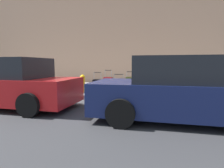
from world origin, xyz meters
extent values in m
plane|color=#333335|center=(0.00, 0.00, 0.00)|extent=(40.00, 40.00, 0.00)
cube|color=gray|center=(0.00, -2.50, 0.07)|extent=(18.00, 5.00, 0.14)
cube|color=#9E7A60|center=(0.00, -7.30, 4.41)|extent=(24.00, 3.00, 8.81)
cube|color=#9EA0A8|center=(-4.18, -0.59, 0.49)|extent=(0.47, 0.27, 0.71)
cube|color=black|center=(-4.18, -0.59, 0.49)|extent=(0.46, 0.08, 0.72)
cylinder|color=gray|center=(-4.37, -0.57, 0.95)|extent=(0.02, 0.02, 0.20)
cylinder|color=gray|center=(-3.98, -0.61, 0.95)|extent=(0.02, 0.02, 0.20)
cylinder|color=black|center=(-4.18, -0.59, 1.05)|extent=(0.39, 0.06, 0.02)
cylinder|color=black|center=(-4.38, -0.57, 0.16)|extent=(0.05, 0.02, 0.04)
cylinder|color=black|center=(-3.98, -0.61, 0.16)|extent=(0.05, 0.02, 0.04)
cube|color=navy|center=(-3.68, -0.71, 0.47)|extent=(0.37, 0.20, 0.66)
cube|color=black|center=(-3.68, -0.71, 0.47)|extent=(0.37, 0.05, 0.67)
cylinder|color=gray|center=(-3.84, -0.71, 0.82)|extent=(0.02, 0.02, 0.04)
cylinder|color=gray|center=(-3.53, -0.70, 0.82)|extent=(0.02, 0.02, 0.04)
cylinder|color=black|center=(-3.68, -0.71, 0.84)|extent=(0.30, 0.04, 0.02)
cylinder|color=black|center=(-3.84, -0.71, 0.16)|extent=(0.04, 0.02, 0.04)
cylinder|color=black|center=(-3.53, -0.70, 0.16)|extent=(0.04, 0.02, 0.04)
cube|color=maroon|center=(-3.21, -0.72, 0.48)|extent=(0.41, 0.19, 0.69)
cube|color=black|center=(-3.21, -0.72, 0.48)|extent=(0.42, 0.04, 0.70)
cylinder|color=gray|center=(-3.39, -0.72, 0.99)|extent=(0.02, 0.02, 0.32)
cylinder|color=gray|center=(-3.04, -0.72, 0.99)|extent=(0.02, 0.02, 0.32)
cylinder|color=black|center=(-3.21, -0.72, 1.14)|extent=(0.35, 0.03, 0.02)
cylinder|color=black|center=(-3.39, -0.72, 0.16)|extent=(0.04, 0.02, 0.04)
cylinder|color=black|center=(-3.03, -0.72, 0.16)|extent=(0.04, 0.02, 0.04)
cube|color=#59601E|center=(-2.73, -0.60, 0.50)|extent=(0.41, 0.27, 0.72)
cube|color=black|center=(-2.73, -0.60, 0.50)|extent=(0.40, 0.08, 0.74)
cylinder|color=gray|center=(-2.89, -0.61, 0.97)|extent=(0.02, 0.02, 0.21)
cylinder|color=gray|center=(-2.56, -0.58, 0.97)|extent=(0.02, 0.02, 0.21)
cylinder|color=black|center=(-2.73, -0.60, 1.07)|extent=(0.33, 0.06, 0.02)
cylinder|color=black|center=(-2.89, -0.61, 0.16)|extent=(0.05, 0.02, 0.04)
cylinder|color=black|center=(-2.56, -0.58, 0.16)|extent=(0.05, 0.02, 0.04)
cube|color=#0F606B|center=(-2.24, -0.57, 0.43)|extent=(0.44, 0.25, 0.57)
cube|color=black|center=(-2.24, -0.57, 0.43)|extent=(0.43, 0.08, 0.58)
cylinder|color=gray|center=(-2.41, -0.59, 0.84)|extent=(0.02, 0.02, 0.25)
cylinder|color=gray|center=(-2.06, -0.55, 0.84)|extent=(0.02, 0.02, 0.25)
cylinder|color=black|center=(-2.24, -0.57, 0.96)|extent=(0.36, 0.06, 0.02)
cylinder|color=black|center=(-2.42, -0.59, 0.16)|extent=(0.05, 0.02, 0.04)
cylinder|color=black|center=(-2.05, -0.55, 0.16)|extent=(0.05, 0.02, 0.04)
cube|color=red|center=(-1.77, -0.67, 0.49)|extent=(0.36, 0.26, 0.69)
cube|color=black|center=(-1.77, -0.67, 0.49)|extent=(0.35, 0.07, 0.71)
cylinder|color=gray|center=(-1.91, -0.66, 0.98)|extent=(0.02, 0.02, 0.29)
cylinder|color=gray|center=(-1.63, -0.68, 0.98)|extent=(0.02, 0.02, 0.29)
cylinder|color=black|center=(-1.77, -0.67, 1.12)|extent=(0.28, 0.04, 0.02)
cylinder|color=black|center=(-1.91, -0.66, 0.16)|extent=(0.05, 0.02, 0.04)
cylinder|color=black|center=(-1.63, -0.68, 0.16)|extent=(0.05, 0.02, 0.04)
cube|color=black|center=(-1.33, -0.58, 0.44)|extent=(0.37, 0.26, 0.60)
cube|color=black|center=(-1.33, -0.58, 0.44)|extent=(0.37, 0.06, 0.61)
cylinder|color=gray|center=(-1.48, -0.59, 0.88)|extent=(0.02, 0.02, 0.29)
cylinder|color=gray|center=(-1.18, -0.58, 0.88)|extent=(0.02, 0.02, 0.29)
cylinder|color=black|center=(-1.33, -0.58, 1.03)|extent=(0.30, 0.03, 0.02)
cylinder|color=black|center=(-1.49, -0.59, 0.16)|extent=(0.04, 0.02, 0.04)
cylinder|color=black|center=(-1.17, -0.58, 0.16)|extent=(0.04, 0.02, 0.04)
cylinder|color=#D89E0C|center=(-0.63, -0.64, 0.45)|extent=(0.20, 0.20, 0.63)
sphere|color=#D89E0C|center=(-0.63, -0.64, 0.82)|extent=(0.21, 0.21, 0.21)
cylinder|color=#D89E0C|center=(-0.48, -0.64, 0.48)|extent=(0.09, 0.10, 0.09)
cylinder|color=#D89E0C|center=(-0.78, -0.64, 0.48)|extent=(0.09, 0.10, 0.09)
cylinder|color=brown|center=(0.14, -0.49, 0.48)|extent=(0.17, 0.17, 0.67)
cylinder|color=slate|center=(-5.26, -0.89, 0.67)|extent=(0.05, 0.05, 1.05)
cube|color=#1E2328|center=(-5.26, -0.89, 1.30)|extent=(0.12, 0.09, 0.22)
cube|color=#141E4C|center=(-4.42, 1.88, 0.55)|extent=(4.40, 1.99, 0.75)
cube|color=black|center=(-4.42, 1.88, 1.24)|extent=(2.32, 1.75, 0.62)
cylinder|color=black|center=(-3.12, 2.84, 0.32)|extent=(0.65, 0.25, 0.64)
cylinder|color=black|center=(-3.04, 1.03, 0.32)|extent=(0.65, 0.25, 0.64)
cube|color=#AD1619|center=(0.70, 1.88, 0.56)|extent=(4.34, 1.95, 0.76)
cube|color=black|center=(0.70, 1.88, 1.25)|extent=(2.29, 1.71, 0.62)
cylinder|color=black|center=(-0.66, 2.69, 0.32)|extent=(0.65, 0.25, 0.64)
cylinder|color=black|center=(-0.58, 0.93, 0.32)|extent=(0.65, 0.25, 0.64)
camera|label=1|loc=(-4.01, 6.61, 1.36)|focal=29.78mm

